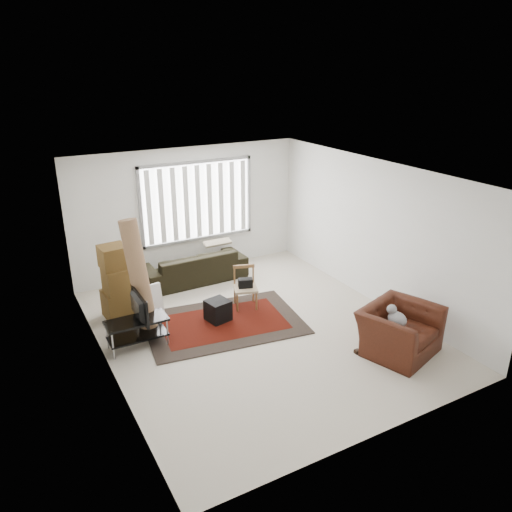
{
  "coord_description": "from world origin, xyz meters",
  "views": [
    {
      "loc": [
        -3.67,
        -6.6,
        4.31
      ],
      "look_at": [
        0.37,
        0.7,
        1.05
      ],
      "focal_mm": 35.0,
      "sensor_mm": 36.0,
      "label": 1
    }
  ],
  "objects": [
    {
      "name": "sofa",
      "position": [
        -0.15,
        2.45,
        0.42
      ],
      "size": [
        2.18,
        0.97,
        0.83
      ],
      "primitive_type": "imported",
      "rotation": [
        0.0,
        0.0,
        3.16
      ],
      "color": "black",
      "rests_on": "ground"
    },
    {
      "name": "room",
      "position": [
        0.03,
        0.51,
        1.76
      ],
      "size": [
        6.0,
        6.02,
        2.71
      ],
      "color": "beige",
      "rests_on": "ground"
    },
    {
      "name": "subwoofer",
      "position": [
        -0.46,
        0.6,
        0.21
      ],
      "size": [
        0.44,
        0.44,
        0.37
      ],
      "primitive_type": "cube",
      "rotation": [
        0.0,
        0.0,
        0.2
      ],
      "color": "black",
      "rests_on": "persian_rug"
    },
    {
      "name": "tv_stand",
      "position": [
        -1.95,
        0.44,
        0.35
      ],
      "size": [
        0.97,
        0.44,
        0.49
      ],
      "color": "black",
      "rests_on": "ground"
    },
    {
      "name": "tv",
      "position": [
        -1.95,
        0.44,
        0.71
      ],
      "size": [
        0.1,
        0.79,
        0.45
      ],
      "primitive_type": "imported",
      "rotation": [
        0.0,
        0.0,
        1.57
      ],
      "color": "black",
      "rests_on": "tv_stand"
    },
    {
      "name": "persian_rug",
      "position": [
        -0.42,
        0.46,
        0.01
      ],
      "size": [
        2.91,
        2.14,
        0.02
      ],
      "color": "black",
      "rests_on": "ground"
    },
    {
      "name": "white_flatpack",
      "position": [
        -1.51,
        1.21,
        0.33
      ],
      "size": [
        0.54,
        0.27,
        0.65
      ],
      "primitive_type": "cube",
      "rotation": [
        -0.19,
        0.0,
        0.14
      ],
      "color": "silver",
      "rests_on": "ground"
    },
    {
      "name": "moving_boxes",
      "position": [
        -1.92,
        1.63,
        0.63
      ],
      "size": [
        0.59,
        0.55,
        1.34
      ],
      "color": "brown",
      "rests_on": "ground"
    },
    {
      "name": "rolled_rug",
      "position": [
        -1.74,
        0.81,
        1.0
      ],
      "size": [
        0.5,
        0.72,
        2.01
      ],
      "primitive_type": "cylinder",
      "rotation": [
        -0.18,
        0.0,
        0.34
      ],
      "color": "brown",
      "rests_on": "ground"
    },
    {
      "name": "armchair",
      "position": [
        1.61,
        -1.69,
        0.43
      ],
      "size": [
        1.41,
        1.32,
        0.86
      ],
      "rotation": [
        0.0,
        0.0,
        0.31
      ],
      "color": "#3D170C",
      "rests_on": "ground"
    },
    {
      "name": "side_chair",
      "position": [
        0.22,
        0.85,
        0.44
      ],
      "size": [
        0.54,
        0.54,
        0.79
      ],
      "rotation": [
        0.0,
        0.0,
        -0.34
      ],
      "color": "#998464",
      "rests_on": "ground"
    }
  ]
}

